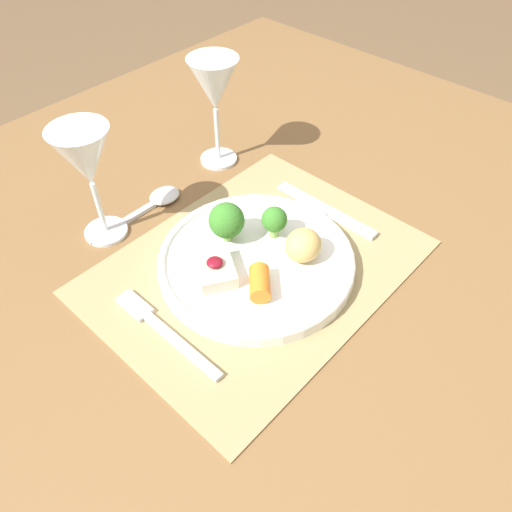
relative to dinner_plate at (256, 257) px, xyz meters
name	(u,v)px	position (x,y,z in m)	size (l,w,h in m)	color
ground_plane	(256,469)	(0.00, 0.00, -0.75)	(8.00, 8.00, 0.00)	brown
dining_table	(256,300)	(0.00, 0.00, -0.09)	(1.41, 1.25, 0.73)	brown
placemat	(256,266)	(0.00, 0.00, -0.02)	(0.45, 0.34, 0.00)	#9E895B
dinner_plate	(256,257)	(0.00, 0.00, 0.00)	(0.28, 0.28, 0.08)	white
fork	(160,327)	(-0.16, 0.01, -0.01)	(0.02, 0.19, 0.01)	silver
knife	(332,213)	(0.16, -0.01, -0.01)	(0.02, 0.19, 0.01)	silver
spoon	(156,201)	(-0.01, 0.21, -0.01)	(0.17, 0.04, 0.02)	silver
wine_glass_near	(214,89)	(0.15, 0.23, 0.12)	(0.08, 0.08, 0.19)	white
wine_glass_far	(86,161)	(-0.10, 0.22, 0.11)	(0.08, 0.08, 0.18)	white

